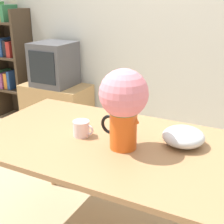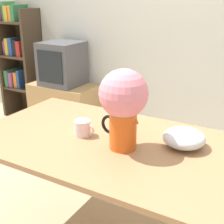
{
  "view_description": "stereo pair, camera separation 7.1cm",
  "coord_description": "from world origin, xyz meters",
  "px_view_note": "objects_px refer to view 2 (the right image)",
  "views": [
    {
      "loc": [
        0.87,
        -1.38,
        1.52
      ],
      "look_at": [
        0.17,
        -0.0,
        0.94
      ],
      "focal_mm": 50.0,
      "sensor_mm": 36.0,
      "label": 1
    },
    {
      "loc": [
        0.93,
        -1.35,
        1.52
      ],
      "look_at": [
        0.17,
        -0.0,
        0.94
      ],
      "focal_mm": 50.0,
      "sensor_mm": 36.0,
      "label": 2
    }
  ],
  "objects_px": {
    "flower_vase": "(123,102)",
    "white_bowl": "(184,138)",
    "coffee_mug": "(83,128)",
    "tv_set": "(62,64)"
  },
  "relations": [
    {
      "from": "tv_set",
      "to": "coffee_mug",
      "type": "bearing_deg",
      "value": -48.14
    },
    {
      "from": "flower_vase",
      "to": "white_bowl",
      "type": "height_order",
      "value": "flower_vase"
    },
    {
      "from": "flower_vase",
      "to": "tv_set",
      "type": "relative_size",
      "value": 0.91
    },
    {
      "from": "flower_vase",
      "to": "white_bowl",
      "type": "xyz_separation_m",
      "value": [
        0.28,
        0.18,
        -0.21
      ]
    },
    {
      "from": "white_bowl",
      "to": "tv_set",
      "type": "xyz_separation_m",
      "value": [
        -1.78,
        1.2,
        0.01
      ]
    },
    {
      "from": "flower_vase",
      "to": "white_bowl",
      "type": "relative_size",
      "value": 1.87
    },
    {
      "from": "coffee_mug",
      "to": "tv_set",
      "type": "height_order",
      "value": "tv_set"
    },
    {
      "from": "flower_vase",
      "to": "coffee_mug",
      "type": "distance_m",
      "value": 0.35
    },
    {
      "from": "coffee_mug",
      "to": "flower_vase",
      "type": "bearing_deg",
      "value": -5.54
    },
    {
      "from": "flower_vase",
      "to": "coffee_mug",
      "type": "bearing_deg",
      "value": 174.46
    }
  ]
}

